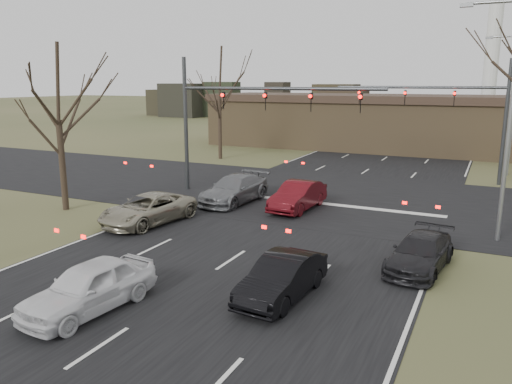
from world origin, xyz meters
TOP-DOWN VIEW (x-y plane):
  - ground at (0.00, 0.00)m, footprint 360.00×360.00m
  - road_main at (0.00, 60.00)m, footprint 14.00×300.00m
  - road_cross at (0.00, 15.00)m, footprint 200.00×14.00m
  - building at (2.00, 38.00)m, footprint 42.40×10.40m
  - mast_arm_near at (-5.23, 13.00)m, footprint 12.12×0.24m
  - mast_arm_far at (6.18, 23.00)m, footprint 11.12×0.24m
  - streetlight_right_near at (8.82, 10.00)m, footprint 2.34×0.25m
  - streetlight_right_far at (9.32, 27.00)m, footprint 2.34×0.25m
  - tree_left_near at (-11.50, 6.00)m, footprint 5.10×5.10m
  - tree_left_far at (-13.00, 25.00)m, footprint 5.70×5.70m
  - car_silver_suv at (-5.94, 5.75)m, footprint 2.95×5.25m
  - car_white_sedan at (-1.74, -2.44)m, footprint 2.17×4.44m
  - car_black_hatch at (3.00, 0.80)m, footprint 1.69×4.12m
  - car_charcoal_sedan at (6.50, 5.15)m, footprint 2.20×4.41m
  - car_grey_ahead at (-4.25, 11.25)m, footprint 2.44×5.28m
  - car_red_ahead at (-0.50, 11.27)m, footprint 1.80×4.53m

SIDE VIEW (x-z plane):
  - ground at x=0.00m, z-range 0.00..0.00m
  - road_main at x=0.00m, z-range 0.00..0.02m
  - road_cross at x=0.00m, z-range 0.00..0.03m
  - car_charcoal_sedan at x=6.50m, z-range 0.00..1.23m
  - car_black_hatch at x=3.00m, z-range 0.00..1.33m
  - car_silver_suv at x=-5.94m, z-range 0.00..1.38m
  - car_white_sedan at x=-1.74m, z-range 0.00..1.46m
  - car_red_ahead at x=-0.50m, z-range 0.00..1.46m
  - car_grey_ahead at x=-4.25m, z-range 0.00..1.49m
  - building at x=2.00m, z-range 0.02..5.32m
  - mast_arm_far at x=6.18m, z-range 1.02..9.02m
  - mast_arm_near at x=-5.23m, z-range 1.07..9.07m
  - streetlight_right_near at x=8.82m, z-range 0.59..10.59m
  - streetlight_right_far at x=9.32m, z-range 0.59..10.59m
  - tree_left_near at x=-11.50m, z-range 2.32..10.82m
  - tree_left_far at x=-13.00m, z-range 2.59..12.09m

